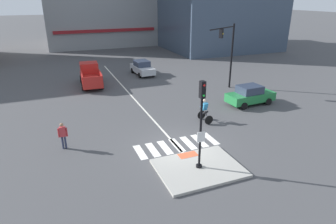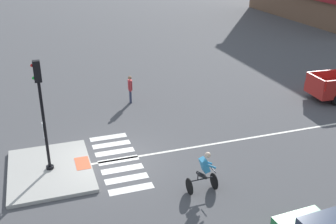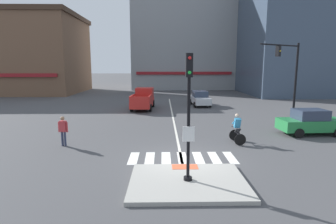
% 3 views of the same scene
% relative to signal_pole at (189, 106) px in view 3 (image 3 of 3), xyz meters
% --- Properties ---
extents(ground_plane, '(300.00, 300.00, 0.00)m').
position_rel_signal_pole_xyz_m(ground_plane, '(0.00, 2.68, -2.97)').
color(ground_plane, '#474749').
extents(traffic_island, '(4.37, 3.39, 0.15)m').
position_rel_signal_pole_xyz_m(traffic_island, '(0.00, 0.01, -2.90)').
color(traffic_island, '#A3A099').
rests_on(traffic_island, ground).
extents(tactile_pad_front, '(1.10, 0.60, 0.01)m').
position_rel_signal_pole_xyz_m(tactile_pad_front, '(0.00, 1.36, -2.82)').
color(tactile_pad_front, '#DB5B38').
rests_on(tactile_pad_front, traffic_island).
extents(signal_pole, '(0.44, 0.38, 4.69)m').
position_rel_signal_pole_xyz_m(signal_pole, '(0.00, 0.00, 0.00)').
color(signal_pole, black).
rests_on(signal_pole, traffic_island).
extents(crosswalk_stripe_a, '(0.44, 1.80, 0.01)m').
position_rel_signal_pole_xyz_m(crosswalk_stripe_a, '(-2.35, 2.92, -2.97)').
color(crosswalk_stripe_a, silver).
rests_on(crosswalk_stripe_a, ground).
extents(crosswalk_stripe_b, '(0.44, 1.80, 0.01)m').
position_rel_signal_pole_xyz_m(crosswalk_stripe_b, '(-1.57, 2.92, -2.97)').
color(crosswalk_stripe_b, silver).
rests_on(crosswalk_stripe_b, ground).
extents(crosswalk_stripe_c, '(0.44, 1.80, 0.01)m').
position_rel_signal_pole_xyz_m(crosswalk_stripe_c, '(-0.78, 2.92, -2.97)').
color(crosswalk_stripe_c, silver).
rests_on(crosswalk_stripe_c, ground).
extents(crosswalk_stripe_d, '(0.44, 1.80, 0.01)m').
position_rel_signal_pole_xyz_m(crosswalk_stripe_d, '(0.00, 2.92, -2.97)').
color(crosswalk_stripe_d, silver).
rests_on(crosswalk_stripe_d, ground).
extents(crosswalk_stripe_e, '(0.44, 1.80, 0.01)m').
position_rel_signal_pole_xyz_m(crosswalk_stripe_e, '(0.78, 2.92, -2.97)').
color(crosswalk_stripe_e, silver).
rests_on(crosswalk_stripe_e, ground).
extents(crosswalk_stripe_f, '(0.44, 1.80, 0.01)m').
position_rel_signal_pole_xyz_m(crosswalk_stripe_f, '(1.57, 2.92, -2.97)').
color(crosswalk_stripe_f, silver).
rests_on(crosswalk_stripe_f, ground).
extents(crosswalk_stripe_g, '(0.44, 1.80, 0.01)m').
position_rel_signal_pole_xyz_m(crosswalk_stripe_g, '(2.35, 2.92, -2.97)').
color(crosswalk_stripe_g, silver).
rests_on(crosswalk_stripe_g, ground).
extents(lane_centre_line, '(0.14, 28.00, 0.01)m').
position_rel_signal_pole_xyz_m(lane_centre_line, '(-0.05, 12.68, -2.97)').
color(lane_centre_line, silver).
rests_on(lane_centre_line, ground).
extents(traffic_light_mast, '(3.87, 2.26, 6.19)m').
position_rel_signal_pole_xyz_m(traffic_light_mast, '(9.08, 11.81, 1.07)').
color(traffic_light_mast, black).
rests_on(traffic_light_mast, ground).
extents(building_corner_left, '(18.09, 16.00, 19.94)m').
position_rel_signal_pole_xyz_m(building_corner_left, '(21.04, 33.78, 7.02)').
color(building_corner_left, '#3D4C60').
rests_on(building_corner_left, ground).
extents(building_corner_right, '(21.70, 15.04, 12.59)m').
position_rel_signal_pole_xyz_m(building_corner_right, '(-25.21, 36.58, 3.34)').
color(building_corner_right, brown).
rests_on(building_corner_right, ground).
extents(building_far_block, '(19.58, 18.18, 20.76)m').
position_rel_signal_pole_xyz_m(building_far_block, '(2.93, 48.61, 7.42)').
color(building_far_block, gray).
rests_on(building_far_block, ground).
extents(car_green_cross_right, '(4.18, 2.01, 1.64)m').
position_rel_signal_pole_xyz_m(car_green_cross_right, '(8.66, 7.37, -2.16)').
color(car_green_cross_right, '#237A3D').
rests_on(car_green_cross_right, ground).
extents(car_silver_eastbound_distant, '(2.02, 4.19, 1.64)m').
position_rel_signal_pole_xyz_m(car_silver_eastbound_distant, '(3.25, 20.42, -2.16)').
color(car_silver_eastbound_distant, silver).
rests_on(car_silver_eastbound_distant, ground).
extents(pickup_truck_red_westbound_distant, '(2.28, 5.20, 2.08)m').
position_rel_signal_pole_xyz_m(pickup_truck_red_westbound_distant, '(-2.94, 18.43, -2.00)').
color(pickup_truck_red_westbound_distant, red).
rests_on(pickup_truck_red_westbound_distant, ground).
extents(cyclist, '(0.69, 1.11, 1.68)m').
position_rel_signal_pole_xyz_m(cyclist, '(3.36, 5.56, -2.10)').
color(cyclist, black).
rests_on(cyclist, ground).
extents(pedestrian_at_curb_left, '(0.55, 0.26, 1.67)m').
position_rel_signal_pole_xyz_m(pedestrian_at_curb_left, '(-6.43, 5.07, -1.99)').
color(pedestrian_at_curb_left, '#2D334C').
rests_on(pedestrian_at_curb_left, ground).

